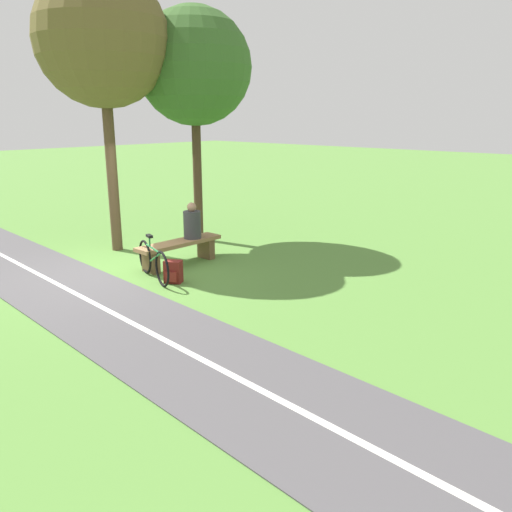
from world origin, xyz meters
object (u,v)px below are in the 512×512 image
at_px(bicycle, 153,262).
at_px(backpack, 173,272).
at_px(person_seated, 192,223).
at_px(tree_far_left, 194,68).
at_px(bench, 180,248).
at_px(tree_far_right, 102,40).

xyz_separation_m(bicycle, backpack, (-0.13, 0.43, -0.15)).
bearing_deg(person_seated, tree_far_left, -135.10).
height_order(bench, bicycle, bicycle).
xyz_separation_m(bench, person_seated, (-0.37, -0.00, 0.48)).
xyz_separation_m(bench, bicycle, (0.99, 0.42, -0.00)).
bearing_deg(person_seated, bench, -0.00).
bearing_deg(backpack, bicycle, -72.63).
relative_size(person_seated, bicycle, 0.49).
xyz_separation_m(bicycle, tree_far_left, (-2.81, -1.88, 3.80)).
bearing_deg(backpack, tree_far_left, -139.20).
xyz_separation_m(person_seated, tree_far_right, (0.55, -2.10, 3.77)).
bearing_deg(tree_far_right, bench, 94.89).
bearing_deg(bench, tree_far_right, -85.36).
bearing_deg(tree_far_right, backpack, 77.17).
relative_size(person_seated, backpack, 1.79).
height_order(bench, tree_far_right, tree_far_right).
distance_m(bench, backpack, 1.21).
relative_size(bench, tree_far_right, 0.33).
relative_size(bicycle, tree_far_left, 0.29).
bearing_deg(bicycle, bench, 130.14).
bearing_deg(tree_far_left, person_seated, 45.15).
bearing_deg(tree_far_right, bicycle, 72.25).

